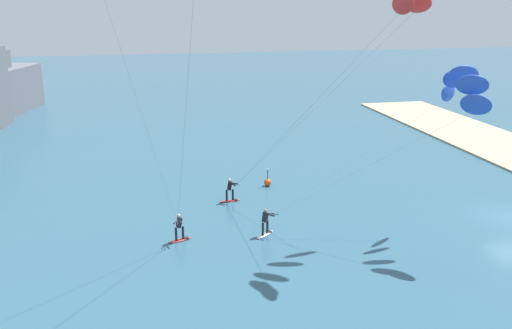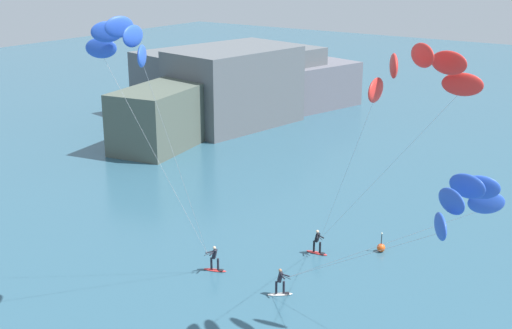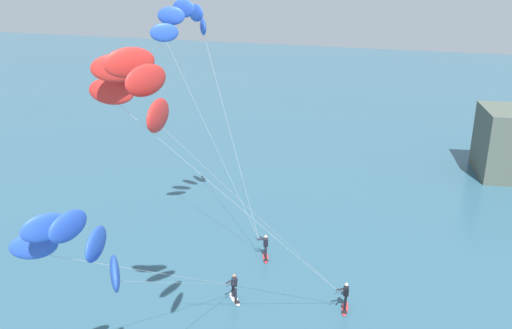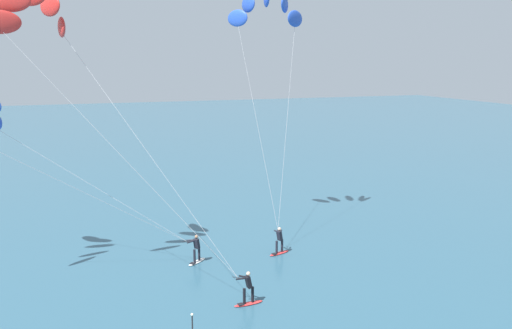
# 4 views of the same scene
# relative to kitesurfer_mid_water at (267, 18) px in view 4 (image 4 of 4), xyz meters

# --- Properties ---
(kitesurfer_mid_water) EXTENTS (7.39, 5.17, 16.17)m
(kitesurfer_mid_water) POSITION_rel_kitesurfer_mid_water_xyz_m (0.00, 0.00, 0.00)
(kitesurfer_mid_water) COLOR red
(kitesurfer_mid_water) RESTS_ON ground
(kitesurfer_far_out) EXTENTS (10.02, 12.14, 15.39)m
(kitesurfer_far_out) POSITION_rel_kitesurfer_mid_water_xyz_m (4.63, -13.93, -0.77)
(kitesurfer_far_out) COLOR red
(kitesurfer_far_out) RESTS_ON ground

